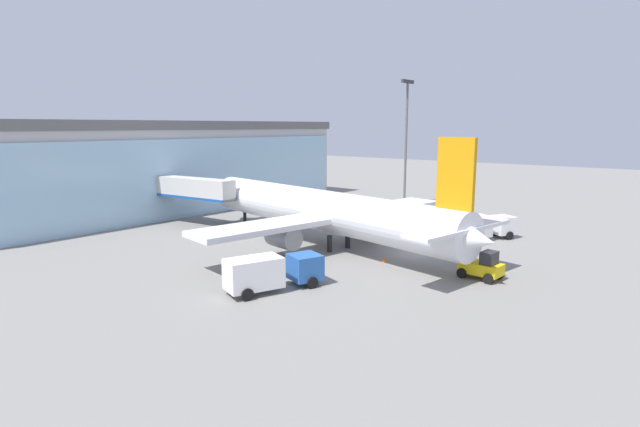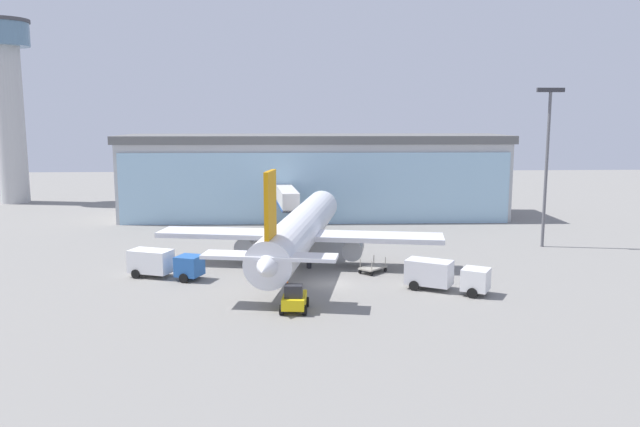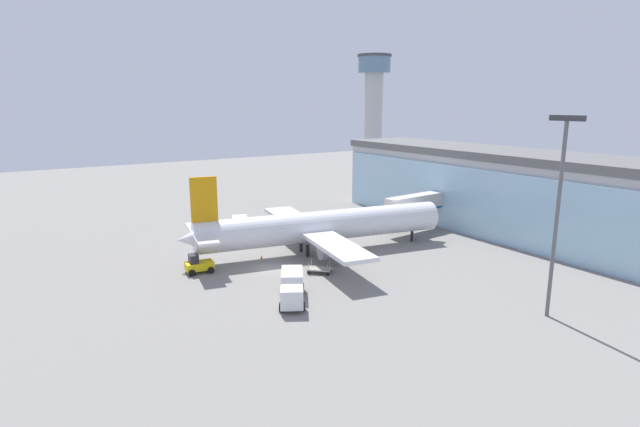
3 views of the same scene
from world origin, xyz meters
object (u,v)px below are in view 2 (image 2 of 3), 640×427
at_px(fuel_truck, 444,275).
at_px(pushback_tug, 294,299).
at_px(baggage_cart, 373,268).
at_px(control_tower, 8,94).
at_px(airplane, 301,230).
at_px(apron_light_mast, 547,154).
at_px(safety_cone_nose, 286,280).
at_px(jet_bridge, 286,197).
at_px(catering_truck, 163,263).
at_px(safety_cone_wingtip, 159,270).

relative_size(fuel_truck, pushback_tug, 2.21).
bearing_deg(baggage_cart, control_tower, 91.57).
xyz_separation_m(airplane, baggage_cart, (7.11, -4.52, -3.07)).
bearing_deg(apron_light_mast, fuel_truck, -131.89).
distance_m(control_tower, airplane, 72.36).
bearing_deg(pushback_tug, safety_cone_nose, 10.22).
relative_size(jet_bridge, catering_truck, 1.96).
bearing_deg(catering_truck, safety_cone_wingtip, 133.68).
relative_size(baggage_cart, safety_cone_wingtip, 5.67).
xyz_separation_m(safety_cone_nose, safety_cone_wingtip, (-12.76, 4.47, 0.00)).
bearing_deg(catering_truck, apron_light_mast, 36.97).
relative_size(jet_bridge, fuel_truck, 2.01).
bearing_deg(safety_cone_wingtip, jet_bridge, 62.24).
height_order(airplane, catering_truck, airplane).
relative_size(airplane, safety_cone_wingtip, 68.60).
bearing_deg(safety_cone_wingtip, catering_truck, -66.81).
bearing_deg(airplane, pushback_tug, -172.50).
distance_m(control_tower, apron_light_mast, 90.50).
bearing_deg(fuel_truck, airplane, 167.79).
height_order(control_tower, safety_cone_nose, control_tower).
bearing_deg(airplane, safety_cone_wingtip, 113.88).
bearing_deg(airplane, baggage_cart, -112.20).
bearing_deg(pushback_tug, control_tower, 42.83).
bearing_deg(safety_cone_nose, apron_light_mast, 26.10).
relative_size(control_tower, apron_light_mast, 1.72).
bearing_deg(pushback_tug, baggage_cart, -27.63).
bearing_deg(baggage_cart, jet_bridge, 63.95).
height_order(fuel_truck, safety_cone_nose, fuel_truck).
relative_size(airplane, baggage_cart, 12.11).
bearing_deg(jet_bridge, catering_truck, 150.33).
relative_size(control_tower, catering_truck, 4.21).
bearing_deg(catering_truck, pushback_tug, -20.81).
height_order(safety_cone_nose, safety_cone_wingtip, same).
height_order(pushback_tug, safety_cone_wingtip, pushback_tug).
distance_m(fuel_truck, pushback_tug, 14.33).
distance_m(jet_bridge, control_tower, 58.70).
xyz_separation_m(airplane, safety_cone_wingtip, (-14.23, -3.44, -3.29)).
bearing_deg(jet_bridge, apron_light_mast, -119.05).
bearing_deg(jet_bridge, safety_cone_wingtip, 146.82).
xyz_separation_m(airplane, catering_truck, (-13.35, -5.51, -2.10)).
bearing_deg(control_tower, catering_truck, -55.84).
xyz_separation_m(control_tower, safety_cone_wingtip, (36.33, -52.78, -18.94)).
height_order(fuel_truck, safety_cone_wingtip, fuel_truck).
distance_m(catering_truck, fuel_truck, 26.55).
relative_size(jet_bridge, airplane, 0.40).
distance_m(airplane, fuel_truck, 17.04).
bearing_deg(catering_truck, safety_cone_nose, 9.04).
distance_m(apron_light_mast, airplane, 30.79).
relative_size(airplane, fuel_truck, 5.08).
height_order(control_tower, baggage_cart, control_tower).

